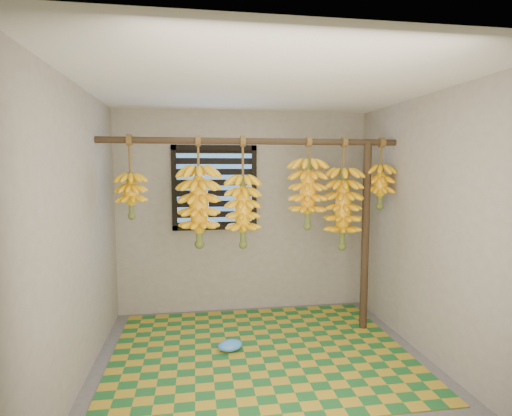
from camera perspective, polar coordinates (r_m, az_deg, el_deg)
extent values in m
cube|color=#515151|center=(3.74, 1.40, -22.04)|extent=(3.00, 3.00, 0.01)
cube|color=silver|center=(3.37, 1.50, 17.15)|extent=(3.00, 3.00, 0.01)
cube|color=gray|center=(4.82, -1.74, -0.62)|extent=(3.00, 0.01, 2.40)
cube|color=gray|center=(3.42, -24.26, -3.84)|extent=(0.01, 3.00, 2.40)
cube|color=gray|center=(3.91, 23.75, -2.66)|extent=(0.01, 3.00, 2.40)
cube|color=black|center=(4.74, -5.92, 2.88)|extent=(1.00, 0.04, 1.00)
cylinder|color=#3B2A1B|center=(4.00, -0.33, 9.52)|extent=(3.00, 0.06, 0.06)
cylinder|color=#3B2A1B|center=(4.40, 15.36, -4.09)|extent=(0.08, 0.08, 2.00)
cube|color=#1A5B27|center=(4.02, 0.60, -19.82)|extent=(2.75, 2.20, 0.01)
ellipsoid|color=#3D87E3|center=(4.01, -3.72, -19.00)|extent=(0.28, 0.24, 0.10)
cylinder|color=brown|center=(4.00, -17.58, 7.06)|extent=(0.02, 0.02, 0.37)
cylinder|color=#4C5923|center=(4.00, -17.42, 2.02)|extent=(0.05, 0.05, 0.40)
cylinder|color=brown|center=(3.95, -8.26, 7.71)|extent=(0.02, 0.02, 0.31)
cylinder|color=#4C5923|center=(3.97, -8.15, 0.49)|extent=(0.07, 0.07, 0.75)
cylinder|color=brown|center=(3.98, -1.90, 7.12)|extent=(0.02, 0.02, 0.40)
cylinder|color=#4C5923|center=(4.00, -1.87, -0.18)|extent=(0.06, 0.06, 0.68)
cylinder|color=brown|center=(4.12, 7.50, 8.17)|extent=(0.02, 0.02, 0.23)
cylinder|color=#4C5923|center=(4.12, 7.42, 2.30)|extent=(0.06, 0.06, 0.67)
cylinder|color=brown|center=(4.24, 12.46, 7.38)|extent=(0.02, 0.02, 0.33)
cylinder|color=#4C5923|center=(4.26, 12.30, 0.18)|extent=(0.06, 0.06, 0.80)
cylinder|color=brown|center=(4.40, 17.47, 7.44)|extent=(0.02, 0.02, 0.29)
cylinder|color=#4C5923|center=(4.41, 17.34, 3.24)|extent=(0.06, 0.06, 0.42)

